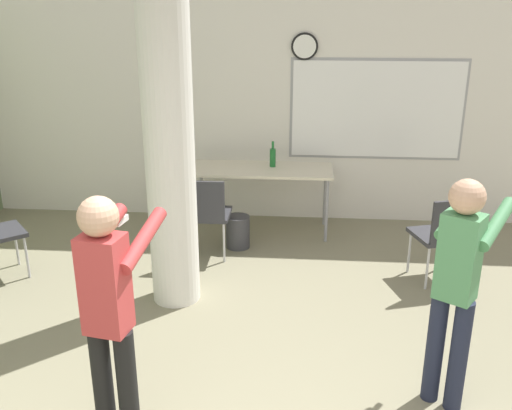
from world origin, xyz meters
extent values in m
cube|color=silver|center=(0.00, 5.06, 1.40)|extent=(8.00, 0.12, 2.80)
cylinder|color=black|center=(0.39, 4.99, 2.05)|extent=(0.30, 0.03, 0.30)
cylinder|color=white|center=(0.39, 4.97, 2.05)|extent=(0.26, 0.01, 0.25)
cube|color=#99999E|center=(1.24, 5.00, 1.35)|extent=(1.99, 0.01, 1.16)
cube|color=white|center=(1.24, 4.99, 1.35)|extent=(1.93, 0.02, 1.10)
cylinder|color=silver|center=(-0.71, 2.88, 1.40)|extent=(0.42, 0.42, 2.80)
cube|color=beige|center=(-0.06, 4.53, 0.74)|extent=(1.59, 0.63, 0.03)
cylinder|color=gray|center=(-0.80, 4.27, 0.36)|extent=(0.04, 0.04, 0.73)
cylinder|color=gray|center=(0.68, 4.27, 0.36)|extent=(0.04, 0.04, 0.73)
cylinder|color=gray|center=(-0.80, 4.78, 0.36)|extent=(0.04, 0.04, 0.73)
cylinder|color=gray|center=(0.68, 4.78, 0.36)|extent=(0.04, 0.04, 0.73)
cylinder|color=#1E6B2D|center=(0.06, 4.60, 0.86)|extent=(0.07, 0.07, 0.21)
cylinder|color=#1E6B2D|center=(0.06, 4.60, 1.01)|extent=(0.03, 0.03, 0.09)
cylinder|color=#38383D|center=(-0.28, 4.04, 0.18)|extent=(0.26, 0.26, 0.35)
cube|color=#2D2D33|center=(1.69, 3.45, 0.45)|extent=(0.55, 0.55, 0.04)
cube|color=#2D2D33|center=(1.75, 3.25, 0.67)|extent=(0.39, 0.15, 0.40)
cylinder|color=#B7B7BC|center=(1.81, 3.67, 0.21)|extent=(0.02, 0.02, 0.43)
cylinder|color=#B7B7BC|center=(1.46, 3.57, 0.21)|extent=(0.02, 0.02, 0.43)
cylinder|color=#B7B7BC|center=(1.91, 3.33, 0.21)|extent=(0.02, 0.02, 0.43)
cylinder|color=#B7B7BC|center=(1.57, 3.22, 0.21)|extent=(0.02, 0.02, 0.43)
cube|color=#2D2D33|center=(-0.56, 3.83, 0.45)|extent=(0.44, 0.44, 0.04)
cube|color=#2D2D33|center=(-0.56, 3.63, 0.67)|extent=(0.40, 0.03, 0.40)
cylinder|color=#B7B7BC|center=(-0.38, 4.01, 0.21)|extent=(0.02, 0.02, 0.43)
cylinder|color=#B7B7BC|center=(-0.74, 4.01, 0.21)|extent=(0.02, 0.02, 0.43)
cylinder|color=#B7B7BC|center=(-0.38, 3.65, 0.21)|extent=(0.02, 0.02, 0.43)
cylinder|color=#B7B7BC|center=(-0.74, 3.65, 0.21)|extent=(0.02, 0.02, 0.43)
cylinder|color=#B7B7BC|center=(-2.22, 3.15, 0.21)|extent=(0.02, 0.02, 0.43)
cylinder|color=#B7B7BC|center=(-2.46, 3.42, 0.21)|extent=(0.02, 0.02, 0.43)
cylinder|color=#1E2338|center=(1.42, 1.57, 0.40)|extent=(0.12, 0.12, 0.79)
cylinder|color=#1E2338|center=(1.29, 1.65, 0.40)|extent=(0.12, 0.12, 0.79)
cube|color=#4C8C59|center=(1.36, 1.61, 1.07)|extent=(0.29, 0.28, 0.56)
sphere|color=tan|center=(1.36, 1.61, 1.46)|extent=(0.21, 0.21, 0.21)
cylinder|color=#4C8C59|center=(1.59, 1.72, 1.25)|extent=(0.35, 0.46, 0.22)
cylinder|color=#4C8C59|center=(1.38, 1.87, 1.25)|extent=(0.35, 0.46, 0.22)
cube|color=white|center=(1.50, 2.05, 1.25)|extent=(0.10, 0.13, 0.04)
cylinder|color=black|center=(-0.58, 1.04, 0.40)|extent=(0.12, 0.12, 0.81)
cylinder|color=black|center=(-0.74, 1.07, 0.40)|extent=(0.12, 0.12, 0.81)
cube|color=#B23838|center=(-0.66, 1.06, 1.09)|extent=(0.27, 0.23, 0.57)
sphere|color=tan|center=(-0.66, 1.06, 1.49)|extent=(0.22, 0.22, 0.22)
cylinder|color=#B23838|center=(-0.49, 1.26, 1.28)|extent=(0.18, 0.51, 0.23)
cylinder|color=#B23838|center=(-0.75, 1.30, 1.28)|extent=(0.18, 0.51, 0.23)
cube|color=white|center=(-0.70, 1.53, 1.28)|extent=(0.06, 0.13, 0.04)
camera|label=1|loc=(0.38, -1.62, 2.55)|focal=40.00mm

